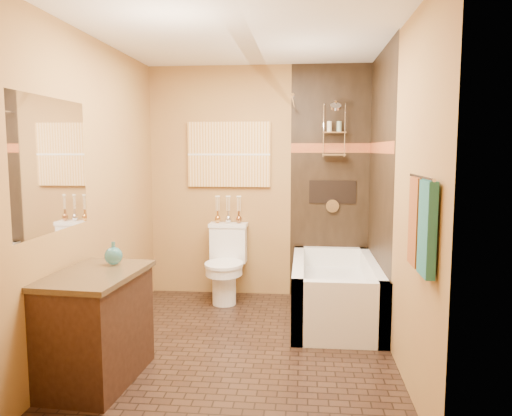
# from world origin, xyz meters

# --- Properties ---
(floor) EXTENTS (3.00, 3.00, 0.00)m
(floor) POSITION_xyz_m (0.00, 0.00, 0.00)
(floor) COLOR black
(floor) RESTS_ON ground
(wall_left) EXTENTS (0.02, 3.00, 2.50)m
(wall_left) POSITION_xyz_m (-1.20, 0.00, 1.25)
(wall_left) COLOR olive
(wall_left) RESTS_ON floor
(wall_right) EXTENTS (0.02, 3.00, 2.50)m
(wall_right) POSITION_xyz_m (1.20, 0.00, 1.25)
(wall_right) COLOR olive
(wall_right) RESTS_ON floor
(wall_back) EXTENTS (2.40, 0.02, 2.50)m
(wall_back) POSITION_xyz_m (0.00, 1.50, 1.25)
(wall_back) COLOR olive
(wall_back) RESTS_ON floor
(wall_front) EXTENTS (2.40, 0.02, 2.50)m
(wall_front) POSITION_xyz_m (0.00, -1.50, 1.25)
(wall_front) COLOR olive
(wall_front) RESTS_ON floor
(ceiling) EXTENTS (3.00, 3.00, 0.00)m
(ceiling) POSITION_xyz_m (0.00, 0.00, 2.50)
(ceiling) COLOR silver
(ceiling) RESTS_ON wall_back
(alcove_tile_back) EXTENTS (0.85, 0.01, 2.50)m
(alcove_tile_back) POSITION_xyz_m (0.78, 1.49, 1.25)
(alcove_tile_back) COLOR black
(alcove_tile_back) RESTS_ON wall_back
(alcove_tile_right) EXTENTS (0.01, 1.50, 2.50)m
(alcove_tile_right) POSITION_xyz_m (1.19, 0.75, 1.25)
(alcove_tile_right) COLOR black
(alcove_tile_right) RESTS_ON wall_right
(mosaic_band_back) EXTENTS (0.85, 0.01, 0.10)m
(mosaic_band_back) POSITION_xyz_m (0.78, 1.48, 1.62)
(mosaic_band_back) COLOR maroon
(mosaic_band_back) RESTS_ON alcove_tile_back
(mosaic_band_right) EXTENTS (0.01, 1.50, 0.10)m
(mosaic_band_right) POSITION_xyz_m (1.18, 0.75, 1.62)
(mosaic_band_right) COLOR maroon
(mosaic_band_right) RESTS_ON alcove_tile_right
(alcove_niche) EXTENTS (0.50, 0.01, 0.25)m
(alcove_niche) POSITION_xyz_m (0.80, 1.48, 1.15)
(alcove_niche) COLOR black
(alcove_niche) RESTS_ON alcove_tile_back
(shower_fixtures) EXTENTS (0.24, 0.33, 1.16)m
(shower_fixtures) POSITION_xyz_m (0.80, 1.38, 1.67)
(shower_fixtures) COLOR silver
(shower_fixtures) RESTS_ON floor
(curtain_rod) EXTENTS (0.03, 1.55, 0.03)m
(curtain_rod) POSITION_xyz_m (0.40, 0.75, 2.02)
(curtain_rod) COLOR silver
(curtain_rod) RESTS_ON wall_back
(towel_bar) EXTENTS (0.02, 0.55, 0.02)m
(towel_bar) POSITION_xyz_m (1.15, -1.05, 1.45)
(towel_bar) COLOR silver
(towel_bar) RESTS_ON wall_right
(towel_teal) EXTENTS (0.05, 0.22, 0.52)m
(towel_teal) POSITION_xyz_m (1.16, -1.18, 1.18)
(towel_teal) COLOR #1C605C
(towel_teal) RESTS_ON towel_bar
(towel_rust) EXTENTS (0.05, 0.22, 0.52)m
(towel_rust) POSITION_xyz_m (1.16, -0.92, 1.18)
(towel_rust) COLOR brown
(towel_rust) RESTS_ON towel_bar
(sunset_painting) EXTENTS (0.90, 0.04, 0.70)m
(sunset_painting) POSITION_xyz_m (-0.32, 1.48, 1.55)
(sunset_painting) COLOR #CB882F
(sunset_painting) RESTS_ON wall_back
(vanity_mirror) EXTENTS (0.01, 1.00, 0.90)m
(vanity_mirror) POSITION_xyz_m (-1.19, -0.71, 1.50)
(vanity_mirror) COLOR white
(vanity_mirror) RESTS_ON wall_left
(bathtub) EXTENTS (0.80, 1.50, 0.55)m
(bathtub) POSITION_xyz_m (0.80, 0.75, 0.22)
(bathtub) COLOR white
(bathtub) RESTS_ON floor
(toilet) EXTENTS (0.41, 0.61, 0.81)m
(toilet) POSITION_xyz_m (-0.32, 1.21, 0.41)
(toilet) COLOR white
(toilet) RESTS_ON floor
(vanity) EXTENTS (0.60, 0.91, 0.77)m
(vanity) POSITION_xyz_m (-0.92, -0.71, 0.39)
(vanity) COLOR black
(vanity) RESTS_ON floor
(teal_bottle) EXTENTS (0.17, 0.17, 0.21)m
(teal_bottle) POSITION_xyz_m (-0.87, -0.48, 0.86)
(teal_bottle) COLOR teal
(teal_bottle) RESTS_ON vanity
(bud_vases) EXTENTS (0.29, 0.06, 0.29)m
(bud_vases) POSITION_xyz_m (-0.32, 1.39, 0.97)
(bud_vases) COLOR #C4863D
(bud_vases) RESTS_ON toilet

